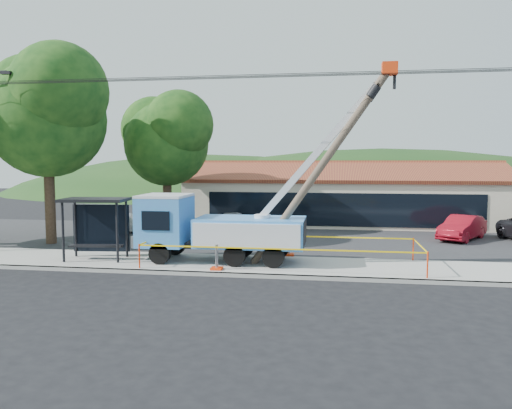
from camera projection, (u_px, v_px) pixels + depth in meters
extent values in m
plane|color=black|center=(237.00, 291.00, 17.87)|extent=(120.00, 120.00, 0.00)
cube|color=#AAA79F|center=(247.00, 275.00, 19.93)|extent=(60.00, 0.25, 0.15)
cube|color=#AAA79F|center=(254.00, 266.00, 21.80)|extent=(60.00, 4.00, 0.15)
cube|color=#28282B|center=(275.00, 238.00, 29.68)|extent=(60.00, 12.00, 0.10)
cube|color=beige|center=(342.00, 201.00, 36.80)|extent=(22.00, 8.00, 3.40)
cube|color=black|center=(342.00, 210.00, 32.87)|extent=(18.04, 0.08, 2.21)
cube|color=maroon|center=(342.00, 172.00, 34.64)|extent=(22.50, 4.53, 1.52)
cube|color=maroon|center=(342.00, 171.00, 38.58)|extent=(22.50, 4.53, 1.52)
cube|color=maroon|center=(342.00, 162.00, 36.55)|extent=(22.50, 0.30, 0.25)
cube|color=black|center=(6.00, 73.00, 23.88)|extent=(0.50, 0.22, 0.15)
cylinder|color=#332316|center=(50.00, 199.00, 27.35)|extent=(0.56, 0.56, 5.06)
sphere|color=#0F3810|center=(47.00, 119.00, 26.97)|extent=(6.30, 6.30, 6.30)
sphere|color=#0F3810|center=(34.00, 100.00, 27.89)|extent=(5.04, 5.04, 5.04)
sphere|color=#0F3810|center=(59.00, 90.00, 25.83)|extent=(5.04, 5.04, 5.04)
cylinder|color=#332316|center=(167.00, 201.00, 31.55)|extent=(0.56, 0.56, 4.18)
sphere|color=#0F3810|center=(166.00, 144.00, 31.24)|extent=(5.25, 5.25, 5.25)
sphere|color=#0F3810|center=(154.00, 130.00, 32.00)|extent=(4.20, 4.20, 4.20)
sphere|color=#0F3810|center=(179.00, 125.00, 30.29)|extent=(4.20, 4.20, 4.20)
ellipsoid|color=#183A15|center=(208.00, 192.00, 74.30)|extent=(78.40, 56.00, 28.00)
ellipsoid|color=#183A15|center=(380.00, 194.00, 70.49)|extent=(89.60, 64.00, 32.00)
cylinder|color=black|center=(251.00, 78.00, 20.22)|extent=(60.00, 0.02, 0.02)
cylinder|color=black|center=(253.00, 77.00, 20.70)|extent=(60.00, 0.02, 0.02)
cylinder|color=black|center=(255.00, 76.00, 21.19)|extent=(60.00, 0.02, 0.02)
cylinder|color=black|center=(256.00, 75.00, 21.57)|extent=(60.00, 0.02, 0.02)
cylinder|color=black|center=(160.00, 253.00, 21.70)|extent=(0.93, 0.31, 0.93)
cylinder|color=black|center=(175.00, 245.00, 23.85)|extent=(0.93, 0.31, 0.93)
cylinder|color=black|center=(235.00, 256.00, 21.19)|extent=(0.93, 0.31, 0.93)
cylinder|color=black|center=(244.00, 247.00, 23.34)|extent=(0.93, 0.31, 0.93)
cylinder|color=black|center=(273.00, 257.00, 20.94)|extent=(0.93, 0.31, 0.93)
cylinder|color=black|center=(279.00, 248.00, 23.09)|extent=(0.93, 0.31, 0.93)
cube|color=black|center=(226.00, 245.00, 22.34)|extent=(6.85, 1.04, 0.26)
cube|color=#3E99DD|center=(165.00, 221.00, 22.67)|extent=(2.08, 2.49, 2.18)
cube|color=silver|center=(165.00, 196.00, 22.58)|extent=(2.08, 2.49, 0.12)
cube|color=black|center=(145.00, 217.00, 22.81)|extent=(0.08, 1.87, 0.93)
cube|color=gray|center=(143.00, 238.00, 22.91)|extent=(0.16, 2.39, 0.52)
cube|color=#3E99DD|center=(251.00, 232.00, 22.11)|extent=(4.77, 2.49, 1.25)
cylinder|color=silver|center=(262.00, 222.00, 21.99)|extent=(0.73, 0.73, 0.62)
cube|color=silver|center=(324.00, 145.00, 21.29)|extent=(5.51, 0.29, 6.36)
cube|color=gray|center=(331.00, 139.00, 21.22)|extent=(3.32, 0.19, 3.83)
cube|color=#F3380D|center=(390.00, 69.00, 20.42)|extent=(0.62, 0.52, 0.52)
cube|color=#F3380D|center=(217.00, 268.00, 20.66)|extent=(0.47, 0.47, 0.08)
cube|color=#F3380D|center=(289.00, 254.00, 23.72)|extent=(0.47, 0.47, 0.08)
cylinder|color=brown|center=(319.00, 169.00, 21.19)|extent=(5.93, 0.33, 8.44)
cube|color=brown|center=(378.00, 86.00, 20.53)|extent=(0.17, 1.83, 0.17)
cylinder|color=black|center=(372.00, 95.00, 21.09)|extent=(0.59, 0.37, 0.63)
cylinder|color=black|center=(374.00, 91.00, 20.08)|extent=(0.59, 0.37, 0.63)
cylinder|color=black|center=(63.00, 232.00, 22.07)|extent=(0.12, 0.12, 2.66)
cylinder|color=black|center=(117.00, 232.00, 21.95)|extent=(0.12, 0.12, 2.66)
cylinder|color=black|center=(75.00, 228.00, 23.40)|extent=(0.12, 0.12, 2.66)
cylinder|color=black|center=(127.00, 228.00, 23.27)|extent=(0.12, 0.12, 2.66)
cube|color=black|center=(95.00, 200.00, 22.55)|extent=(3.05, 2.06, 0.13)
cube|color=black|center=(101.00, 228.00, 23.39)|extent=(2.65, 0.33, 2.22)
cube|color=black|center=(96.00, 246.00, 22.74)|extent=(2.47, 0.69, 0.09)
cylinder|color=#F3380D|center=(139.00, 256.00, 20.87)|extent=(0.06, 0.06, 1.02)
cylinder|color=#F3380D|center=(427.00, 265.00, 19.10)|extent=(0.06, 0.06, 1.02)
cylinder|color=#F3380D|center=(413.00, 249.00, 22.53)|extent=(0.06, 0.06, 1.02)
cylinder|color=#F3380D|center=(167.00, 243.00, 24.30)|extent=(0.06, 0.06, 1.02)
cube|color=#DCB50B|center=(277.00, 249.00, 19.94)|extent=(11.61, 0.01, 0.06)
cube|color=#DCB50B|center=(420.00, 245.00, 20.78)|extent=(0.01, 3.48, 0.06)
cube|color=#DCB50B|center=(285.00, 236.00, 23.38)|extent=(11.61, 0.01, 0.06)
cube|color=#DCB50B|center=(154.00, 239.00, 22.54)|extent=(0.01, 3.48, 0.06)
imported|color=#A1A4A8|center=(232.00, 237.00, 30.48)|extent=(2.38, 4.49, 1.46)
imported|color=maroon|center=(462.00, 241.00, 28.83)|extent=(3.56, 4.39, 1.40)
imported|color=silver|center=(126.00, 233.00, 32.01)|extent=(4.28, 1.82, 1.23)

